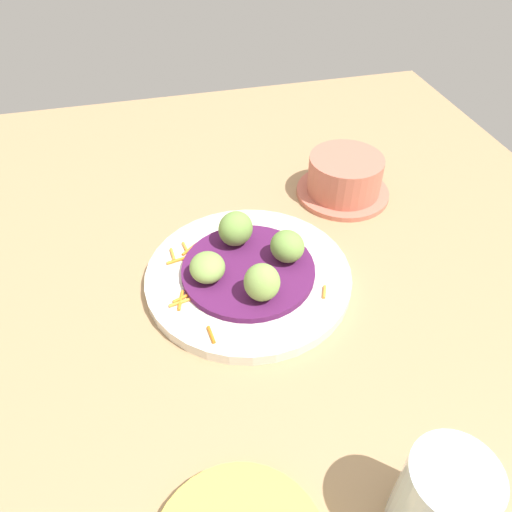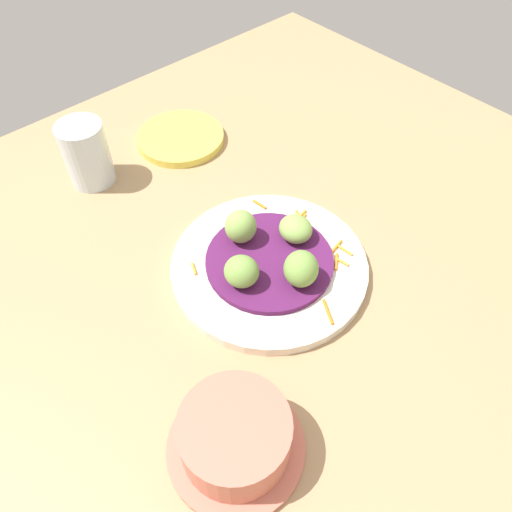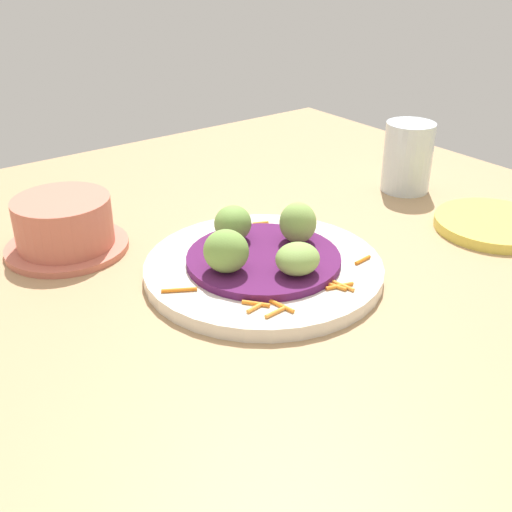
{
  "view_description": "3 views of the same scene",
  "coord_description": "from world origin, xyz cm",
  "px_view_note": "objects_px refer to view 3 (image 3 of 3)",
  "views": [
    {
      "loc": [
        7.78,
        45.78,
        47.54
      ],
      "look_at": [
        -3.41,
        1.21,
        5.15
      ],
      "focal_mm": 34.42,
      "sensor_mm": 36.0,
      "label": 1
    },
    {
      "loc": [
        -31.56,
        -27.55,
        54.9
      ],
      "look_at": [
        -3.41,
        3.47,
        4.84
      ],
      "focal_mm": 34.89,
      "sensor_mm": 36.0,
      "label": 2
    },
    {
      "loc": [
        46.09,
        -34.85,
        36.06
      ],
      "look_at": [
        -1.95,
        1.08,
        4.76
      ],
      "focal_mm": 43.95,
      "sensor_mm": 36.0,
      "label": 3
    }
  ],
  "objects_px": {
    "guac_scoop_left": "(298,259)",
    "water_glass": "(408,157)",
    "guac_scoop_center": "(298,223)",
    "guac_scoop_back": "(226,251)",
    "main_plate": "(263,268)",
    "guac_scoop_right": "(233,223)",
    "terracotta_bowl": "(64,226)",
    "side_plate_small": "(493,224)"
  },
  "relations": [
    {
      "from": "guac_scoop_back",
      "to": "terracotta_bowl",
      "type": "xyz_separation_m",
      "value": [
        -0.19,
        -0.1,
        -0.02
      ]
    },
    {
      "from": "main_plate",
      "to": "guac_scoop_left",
      "type": "height_order",
      "value": "guac_scoop_left"
    },
    {
      "from": "main_plate",
      "to": "side_plate_small",
      "type": "height_order",
      "value": "main_plate"
    },
    {
      "from": "main_plate",
      "to": "side_plate_small",
      "type": "distance_m",
      "value": 0.32
    },
    {
      "from": "main_plate",
      "to": "guac_scoop_right",
      "type": "bearing_deg",
      "value": -175.27
    },
    {
      "from": "guac_scoop_back",
      "to": "guac_scoop_right",
      "type": "bearing_deg",
      "value": 139.73
    },
    {
      "from": "guac_scoop_back",
      "to": "terracotta_bowl",
      "type": "relative_size",
      "value": 0.33
    },
    {
      "from": "terracotta_bowl",
      "to": "water_glass",
      "type": "xyz_separation_m",
      "value": [
        0.11,
        0.47,
        0.02
      ]
    },
    {
      "from": "guac_scoop_left",
      "to": "guac_scoop_back",
      "type": "xyz_separation_m",
      "value": [
        -0.05,
        -0.06,
        0.01
      ]
    },
    {
      "from": "guac_scoop_left",
      "to": "guac_scoop_back",
      "type": "relative_size",
      "value": 0.99
    },
    {
      "from": "guac_scoop_left",
      "to": "water_glass",
      "type": "height_order",
      "value": "water_glass"
    },
    {
      "from": "main_plate",
      "to": "guac_scoop_right",
      "type": "height_order",
      "value": "guac_scoop_right"
    },
    {
      "from": "guac_scoop_right",
      "to": "guac_scoop_back",
      "type": "xyz_separation_m",
      "value": [
        0.06,
        -0.05,
        0.0
      ]
    },
    {
      "from": "guac_scoop_left",
      "to": "terracotta_bowl",
      "type": "distance_m",
      "value": 0.29
    },
    {
      "from": "main_plate",
      "to": "guac_scoop_right",
      "type": "xyz_separation_m",
      "value": [
        -0.05,
        -0.0,
        0.04
      ]
    },
    {
      "from": "side_plate_small",
      "to": "terracotta_bowl",
      "type": "bearing_deg",
      "value": -120.49
    },
    {
      "from": "terracotta_bowl",
      "to": "water_glass",
      "type": "distance_m",
      "value": 0.49
    },
    {
      "from": "guac_scoop_back",
      "to": "water_glass",
      "type": "relative_size",
      "value": 0.47
    },
    {
      "from": "guac_scoop_left",
      "to": "terracotta_bowl",
      "type": "height_order",
      "value": "terracotta_bowl"
    },
    {
      "from": "main_plate",
      "to": "guac_scoop_back",
      "type": "relative_size",
      "value": 5.54
    },
    {
      "from": "guac_scoop_left",
      "to": "side_plate_small",
      "type": "height_order",
      "value": "guac_scoop_left"
    },
    {
      "from": "guac_scoop_center",
      "to": "side_plate_small",
      "type": "height_order",
      "value": "guac_scoop_center"
    },
    {
      "from": "guac_scoop_left",
      "to": "guac_scoop_right",
      "type": "height_order",
      "value": "guac_scoop_right"
    },
    {
      "from": "guac_scoop_center",
      "to": "guac_scoop_right",
      "type": "relative_size",
      "value": 1.07
    },
    {
      "from": "guac_scoop_left",
      "to": "guac_scoop_back",
      "type": "distance_m",
      "value": 0.07
    },
    {
      "from": "main_plate",
      "to": "terracotta_bowl",
      "type": "distance_m",
      "value": 0.24
    },
    {
      "from": "guac_scoop_right",
      "to": "guac_scoop_back",
      "type": "height_order",
      "value": "guac_scoop_back"
    },
    {
      "from": "main_plate",
      "to": "terracotta_bowl",
      "type": "bearing_deg",
      "value": -141.41
    },
    {
      "from": "main_plate",
      "to": "terracotta_bowl",
      "type": "relative_size",
      "value": 1.82
    },
    {
      "from": "side_plate_small",
      "to": "guac_scoop_left",
      "type": "bearing_deg",
      "value": -95.49
    },
    {
      "from": "main_plate",
      "to": "terracotta_bowl",
      "type": "xyz_separation_m",
      "value": [
        -0.19,
        -0.15,
        0.02
      ]
    },
    {
      "from": "side_plate_small",
      "to": "terracotta_bowl",
      "type": "relative_size",
      "value": 1.02
    },
    {
      "from": "guac_scoop_center",
      "to": "guac_scoop_back",
      "type": "distance_m",
      "value": 0.1
    },
    {
      "from": "side_plate_small",
      "to": "water_glass",
      "type": "distance_m",
      "value": 0.17
    },
    {
      "from": "guac_scoop_right",
      "to": "main_plate",
      "type": "bearing_deg",
      "value": 4.73
    },
    {
      "from": "guac_scoop_back",
      "to": "side_plate_small",
      "type": "bearing_deg",
      "value": 77.95
    },
    {
      "from": "main_plate",
      "to": "guac_scoop_back",
      "type": "xyz_separation_m",
      "value": [
        0.0,
        -0.05,
        0.04
      ]
    },
    {
      "from": "guac_scoop_back",
      "to": "terracotta_bowl",
      "type": "distance_m",
      "value": 0.22
    },
    {
      "from": "main_plate",
      "to": "guac_scoop_back",
      "type": "bearing_deg",
      "value": -85.27
    },
    {
      "from": "guac_scoop_center",
      "to": "side_plate_small",
      "type": "relative_size",
      "value": 0.32
    },
    {
      "from": "guac_scoop_back",
      "to": "water_glass",
      "type": "bearing_deg",
      "value": 102.64
    },
    {
      "from": "guac_scoop_left",
      "to": "side_plate_small",
      "type": "relative_size",
      "value": 0.32
    }
  ]
}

